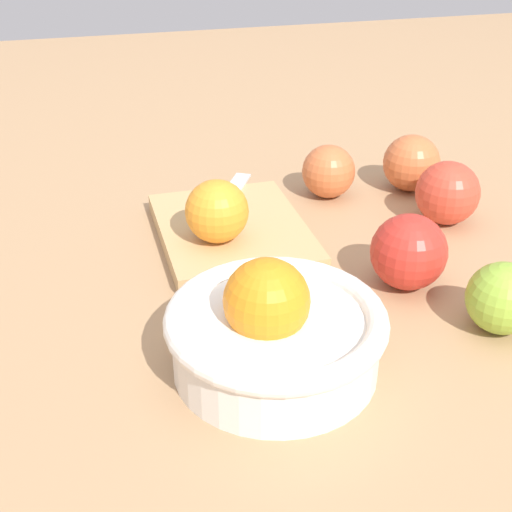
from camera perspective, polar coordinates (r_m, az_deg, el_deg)
ground_plane at (r=0.79m, az=3.13°, el=-0.76°), size 2.40×2.40×0.00m
bowl at (r=0.62m, az=1.50°, el=-6.11°), size 0.20×0.20×0.11m
cutting_board at (r=0.84m, az=-1.94°, el=1.96°), size 0.22×0.17×0.02m
orange_on_board at (r=0.78m, az=-3.18°, el=3.64°), size 0.07×0.07×0.07m
knife at (r=0.87m, az=-2.79°, el=4.30°), size 0.14×0.09×0.01m
apple_front_right at (r=0.90m, az=15.25°, el=4.95°), size 0.08×0.08×0.08m
apple_front_left at (r=0.71m, az=19.35°, el=-3.24°), size 0.07×0.07×0.07m
apple_front_right_2 at (r=0.94m, az=5.89°, el=6.83°), size 0.07×0.07×0.07m
apple_front_left_2 at (r=0.75m, az=12.26°, el=0.33°), size 0.08×0.08×0.08m
apple_front_right_3 at (r=0.98m, az=12.47°, el=7.36°), size 0.08×0.08×0.08m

